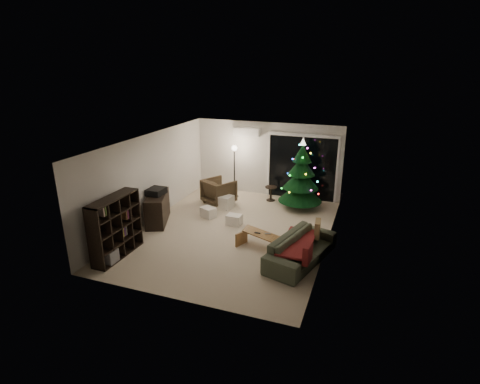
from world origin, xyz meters
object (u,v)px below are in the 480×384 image
object	(u,v)px
sofa	(301,249)
christmas_tree	(301,174)
coffee_table	(263,241)
bookshelf	(109,226)
media_cabinet	(157,208)
armchair	(219,191)

from	to	relation	value
sofa	christmas_tree	xyz separation A→B (m)	(-0.70, 3.29, 0.79)
coffee_table	bookshelf	bearing A→B (deg)	-133.03
media_cabinet	armchair	size ratio (longest dim) A/B	1.51
bookshelf	christmas_tree	size ratio (longest dim) A/B	0.67
bookshelf	media_cabinet	bearing A→B (deg)	92.45
sofa	coffee_table	xyz separation A→B (m)	(-1.00, 0.30, -0.13)
media_cabinet	sofa	bearing A→B (deg)	-33.30
armchair	christmas_tree	xyz separation A→B (m)	(2.55, 0.48, 0.70)
coffee_table	christmas_tree	distance (m)	3.14
bookshelf	armchair	size ratio (longest dim) A/B	1.65
media_cabinet	coffee_table	bearing A→B (deg)	-31.39
sofa	coffee_table	world-z (taller)	sofa
media_cabinet	sofa	world-z (taller)	media_cabinet
christmas_tree	armchair	bearing A→B (deg)	-169.41
coffee_table	media_cabinet	bearing A→B (deg)	-166.74
bookshelf	christmas_tree	distance (m)	5.79
armchair	bookshelf	bearing A→B (deg)	104.20
bookshelf	armchair	bearing A→B (deg)	77.88
media_cabinet	armchair	bearing A→B (deg)	39.68
bookshelf	armchair	xyz separation A→B (m)	(1.05, 4.04, -0.33)
sofa	christmas_tree	bearing A→B (deg)	27.84
bookshelf	sofa	world-z (taller)	bookshelf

